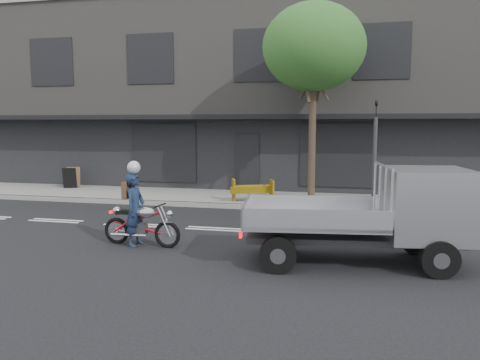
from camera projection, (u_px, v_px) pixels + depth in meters
name	position (u px, v px, depth m)	size (l,w,h in m)	color
ground	(216.00, 229.00, 12.44)	(80.00, 80.00, 0.00)	black
sidewalk	(251.00, 199.00, 16.98)	(32.00, 3.20, 0.15)	gray
kerb	(241.00, 206.00, 15.43)	(32.00, 0.20, 0.15)	gray
building_main	(278.00, 99.00, 22.90)	(26.00, 10.00, 8.00)	slate
street_tree	(314.00, 48.00, 15.39)	(3.40, 3.40, 6.74)	#382B21
traffic_light_pole	(374.00, 160.00, 14.55)	(0.12, 0.12, 3.50)	#2D2D30
motorcycle	(141.00, 224.00, 10.72)	(1.93, 0.56, 0.99)	black
rider	(135.00, 209.00, 10.71)	(0.61, 0.40, 1.67)	#172640
flatbed_ute	(405.00, 208.00, 9.19)	(4.52, 2.27, 2.01)	black
construction_barrier	(251.00, 191.00, 15.71)	(1.43, 0.57, 0.80)	yellow
sandwich_board	(70.00, 178.00, 19.19)	(0.54, 0.36, 0.85)	black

